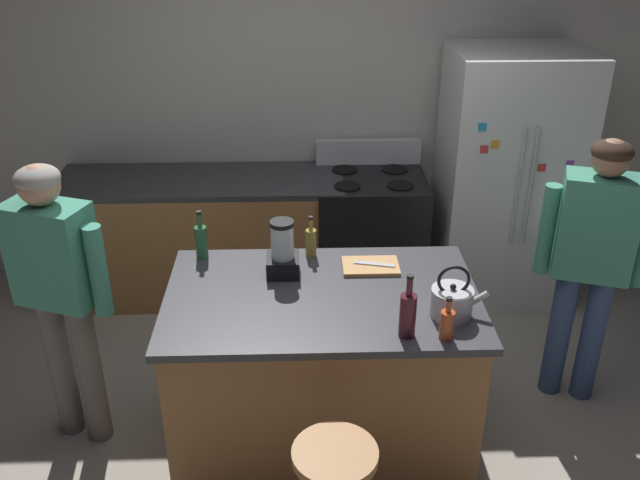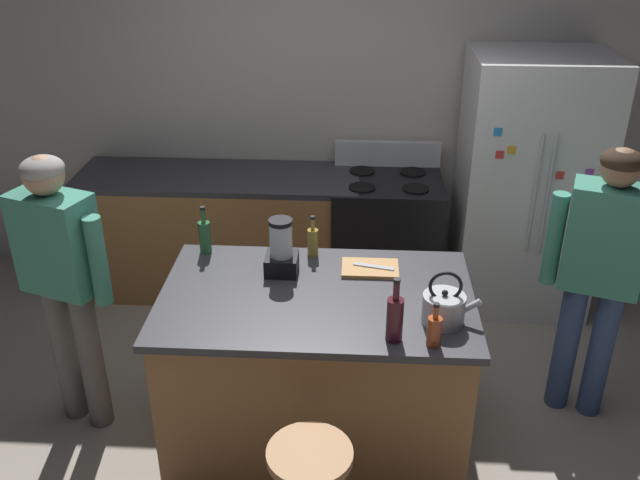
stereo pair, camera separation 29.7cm
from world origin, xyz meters
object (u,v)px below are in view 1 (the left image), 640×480
Objects in this scene: kitchen_island at (322,366)px; bottle_cooking_sauce at (447,324)px; stove_range at (370,234)px; bar_stool at (335,478)px; person_by_island_left at (58,283)px; bottle_vinegar at (311,241)px; bottle_wine at (408,314)px; person_by_sink_right at (592,250)px; bottle_olive_oil at (201,241)px; refrigerator at (507,179)px; tea_kettle at (452,301)px; chef_knife at (374,264)px; blender_appliance at (283,252)px; cutting_board at (371,266)px.

bottle_cooking_sauce is at bearing -36.00° from kitchen_island.
stove_range is 2.40m from bar_stool.
bar_stool is (1.34, -0.89, -0.44)m from person_by_island_left.
bottle_cooking_sauce reaches higher than stove_range.
bottle_wine reaches higher than bottle_vinegar.
bottle_vinegar is (-0.45, -1.11, 0.53)m from stove_range.
bar_stool is 0.77m from bottle_wine.
person_by_sink_right is 2.12m from bottle_olive_oil.
kitchen_island is 0.99× the size of person_by_sink_right.
refrigerator is 2.67× the size of bar_stool.
kitchen_island is 0.94m from bottle_olive_oil.
bottle_olive_oil is at bearing 142.52° from bottle_wine.
tea_kettle is (0.61, -0.21, 0.53)m from kitchen_island.
chef_knife is at bearing -177.68° from person_by_sink_right.
refrigerator is 8.28× the size of bottle_cooking_sauce.
refrigerator is 5.84× the size of blender_appliance.
kitchen_island is 0.83m from tea_kettle.
bottle_vinegar is 1.09× the size of bottle_cooking_sauce.
bottle_olive_oil reaches higher than cutting_board.
kitchen_island is at bearing -136.14° from cutting_board.
tea_kettle is at bearing 47.42° from bar_stool.
refrigerator is 2.02m from blender_appliance.
tea_kettle is at bearing 72.06° from bottle_cooking_sauce.
bottle_cooking_sauce is at bearing -55.43° from chef_knife.
blender_appliance is at bearing 101.89° from bar_stool.
bottle_cooking_sauce is at bearing -13.54° from person_by_island_left.
bottle_wine is 1.28m from bottle_olive_oil.
bar_stool is at bearing -139.53° from bottle_cooking_sauce.
cutting_board is 0.02m from chef_knife.
person_by_sink_right reaches higher than bar_stool.
bottle_vinegar is (0.15, 0.20, -0.04)m from blender_appliance.
blender_appliance is at bearing 152.52° from tea_kettle.
tea_kettle is (1.92, -0.26, 0.02)m from person_by_island_left.
refrigerator is 1.63m from chef_knife.
refrigerator is at bearing 96.30° from person_by_sink_right.
cutting_board is (-1.08, -1.24, 0.02)m from refrigerator.
blender_appliance is 0.49m from bottle_olive_oil.
cutting_board is at bearing -130.96° from refrigerator.
bottle_vinegar is at bearing 126.27° from bottle_cooking_sauce.
person_by_sink_right is at bearing -2.78° from bottle_olive_oil.
kitchen_island is 1.59m from person_by_sink_right.
blender_appliance reaches higher than cutting_board.
refrigerator is 2.71m from bar_stool.
bottle_cooking_sauce is (0.55, -0.40, 0.53)m from kitchen_island.
chef_knife is at bearing 41.81° from kitchen_island.
tea_kettle is 0.58m from cutting_board.
person_by_sink_right is 1.17m from bottle_cooking_sauce.
bottle_vinegar is 0.88m from bottle_wine.
refrigerator reaches higher than bottle_vinegar.
refrigerator reaches higher than chef_knife.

